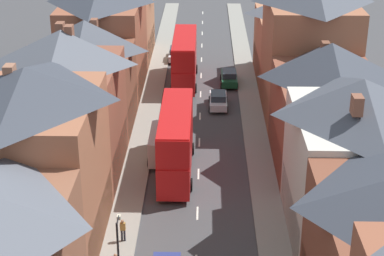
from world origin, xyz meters
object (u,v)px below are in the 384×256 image
at_px(car_near_blue, 218,100).
at_px(double_decker_bus_lead, 176,140).
at_px(double_decker_bus_mid_street, 185,59).
at_px(street_lamp, 119,256).
at_px(pedestrian_mid_right, 123,229).
at_px(delivery_van, 162,144).
at_px(car_parked_right_a, 176,54).
at_px(car_near_silver, 229,77).

bearing_deg(car_near_blue, double_decker_bus_lead, -104.43).
relative_size(double_decker_bus_mid_street, car_near_blue, 2.46).
xyz_separation_m(car_near_blue, street_lamp, (-6.05, -30.33, 2.44)).
relative_size(pedestrian_mid_right, street_lamp, 0.29).
bearing_deg(double_decker_bus_lead, delivery_van, 117.98).
relative_size(double_decker_bus_lead, double_decker_bus_mid_street, 1.00).
height_order(car_near_blue, car_parked_right_a, car_parked_right_a).
height_order(double_decker_bus_mid_street, street_lamp, street_lamp).
bearing_deg(car_near_silver, delivery_van, -108.64).
height_order(car_near_silver, delivery_van, delivery_van).
relative_size(double_decker_bus_lead, car_near_blue, 2.46).
distance_m(double_decker_bus_mid_street, car_near_blue, 8.26).
bearing_deg(double_decker_bus_lead, double_decker_bus_mid_street, 90.00).
height_order(car_near_silver, pedestrian_mid_right, pedestrian_mid_right).
xyz_separation_m(double_decker_bus_mid_street, street_lamp, (-2.44, -37.48, 0.43)).
distance_m(pedestrian_mid_right, street_lamp, 6.57).
distance_m(double_decker_bus_mid_street, pedestrian_mid_right, 31.52).
relative_size(double_decker_bus_mid_street, street_lamp, 1.96).
relative_size(double_decker_bus_lead, delivery_van, 2.08).
bearing_deg(car_near_blue, double_decker_bus_mid_street, 116.78).
bearing_deg(car_near_silver, pedestrian_mid_right, -104.43).
distance_m(car_near_blue, delivery_van, 12.60).
bearing_deg(street_lamp, delivery_van, 86.49).
height_order(delivery_van, street_lamp, street_lamp).
xyz_separation_m(car_parked_right_a, pedestrian_mid_right, (-1.77, -39.57, 0.22)).
height_order(double_decker_bus_mid_street, pedestrian_mid_right, double_decker_bus_mid_street).
bearing_deg(car_parked_right_a, delivery_van, -90.00).
bearing_deg(delivery_van, car_parked_right_a, 90.00).
height_order(double_decker_bus_mid_street, car_near_silver, double_decker_bus_mid_street).
relative_size(car_near_silver, car_parked_right_a, 1.05).
relative_size(car_near_blue, delivery_van, 0.85).
distance_m(double_decker_bus_mid_street, car_near_silver, 5.31).
relative_size(double_decker_bus_mid_street, pedestrian_mid_right, 6.71).
bearing_deg(car_near_silver, double_decker_bus_mid_street, 175.76).
height_order(double_decker_bus_lead, street_lamp, street_lamp).
distance_m(car_near_blue, car_near_silver, 6.91).
relative_size(car_near_silver, street_lamp, 0.84).
relative_size(car_parked_right_a, delivery_van, 0.84).
distance_m(car_near_silver, street_lamp, 37.91).
bearing_deg(car_near_blue, street_lamp, -101.28).
distance_m(car_near_blue, pedestrian_mid_right, 25.07).
distance_m(double_decker_bus_lead, double_decker_bus_mid_street, 21.17).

